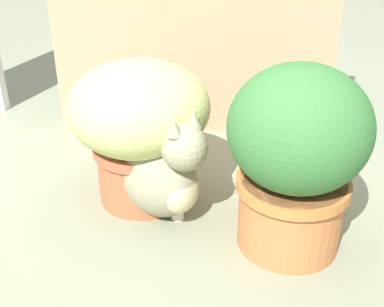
{
  "coord_description": "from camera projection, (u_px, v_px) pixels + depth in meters",
  "views": [
    {
      "loc": [
        0.31,
        -1.05,
        0.76
      ],
      "look_at": [
        0.11,
        -0.01,
        0.18
      ],
      "focal_mm": 46.96,
      "sensor_mm": 36.0,
      "label": 1
    }
  ],
  "objects": [
    {
      "name": "ground_plane",
      "position": [
        152.0,
        209.0,
        1.32
      ],
      "size": [
        6.0,
        6.0,
        0.0
      ],
      "primitive_type": "plane",
      "color": "gray"
    },
    {
      "name": "cardboard_backdrop",
      "position": [
        188.0,
        18.0,
        1.57
      ],
      "size": [
        0.92,
        0.03,
        0.76
      ],
      "primitive_type": "cube",
      "color": "tan",
      "rests_on": "ground"
    },
    {
      "name": "grass_planter",
      "position": [
        140.0,
        124.0,
        1.27
      ],
      "size": [
        0.36,
        0.36,
        0.38
      ],
      "color": "#AE5D3B",
      "rests_on": "ground"
    },
    {
      "name": "leafy_planter",
      "position": [
        296.0,
        154.0,
        1.08
      ],
      "size": [
        0.31,
        0.31,
        0.44
      ],
      "color": "#BD6E3E",
      "rests_on": "ground"
    },
    {
      "name": "cat",
      "position": [
        159.0,
        172.0,
        1.25
      ],
      "size": [
        0.32,
        0.31,
        0.32
      ],
      "color": "gray",
      "rests_on": "ground"
    },
    {
      "name": "mushroom_ornament_pink",
      "position": [
        177.0,
        181.0,
        1.23
      ],
      "size": [
        0.09,
        0.09,
        0.15
      ],
      "color": "silver",
      "rests_on": "ground"
    }
  ]
}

